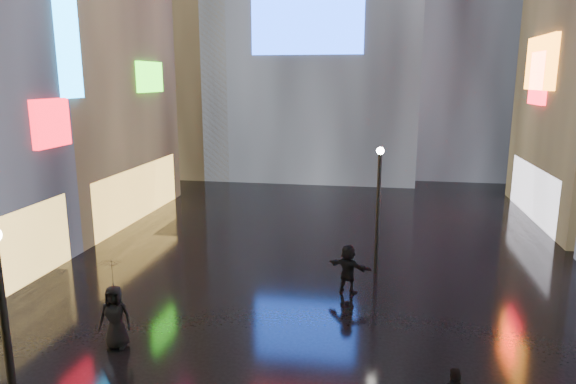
# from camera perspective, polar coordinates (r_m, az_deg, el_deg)

# --- Properties ---
(ground) EXTENTS (140.00, 140.00, 0.00)m
(ground) POSITION_cam_1_polar(r_m,az_deg,el_deg) (22.10, 3.62, -8.27)
(ground) COLOR black
(ground) RESTS_ON ground
(building_left_far) EXTENTS (10.28, 12.00, 22.00)m
(building_left_far) POSITION_cam_1_polar(r_m,az_deg,el_deg) (32.34, -25.51, 16.93)
(building_left_far) COLOR black
(building_left_far) RESTS_ON ground
(tower_flank_left) EXTENTS (10.00, 10.00, 26.00)m
(tower_flank_left) POSITION_cam_1_polar(r_m,az_deg,el_deg) (45.83, -11.44, 18.74)
(tower_flank_left) COLOR black
(tower_flank_left) RESTS_ON ground
(lamp_near) EXTENTS (0.30, 0.30, 5.20)m
(lamp_near) POSITION_cam_1_polar(r_m,az_deg,el_deg) (11.47, -28.79, -14.34)
(lamp_near) COLOR black
(lamp_near) RESTS_ON ground
(lamp_far) EXTENTS (0.30, 0.30, 5.20)m
(lamp_far) POSITION_cam_1_polar(r_m,az_deg,el_deg) (20.90, 10.00, -1.20)
(lamp_far) COLOR black
(lamp_far) RESTS_ON ground
(pedestrian_4) EXTENTS (1.03, 0.77, 1.93)m
(pedestrian_4) POSITION_cam_1_polar(r_m,az_deg,el_deg) (16.34, -18.66, -13.04)
(pedestrian_4) COLOR black
(pedestrian_4) RESTS_ON ground
(pedestrian_5) EXTENTS (1.80, 1.18, 1.86)m
(pedestrian_5) POSITION_cam_1_polar(r_m,az_deg,el_deg) (19.34, 6.69, -8.48)
(pedestrian_5) COLOR black
(pedestrian_5) RESTS_ON ground
(umbrella_2) EXTENTS (1.27, 1.27, 0.83)m
(umbrella_2) POSITION_cam_1_polar(r_m,az_deg,el_deg) (15.81, -19.01, -8.52)
(umbrella_2) COLOR black
(umbrella_2) RESTS_ON pedestrian_4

